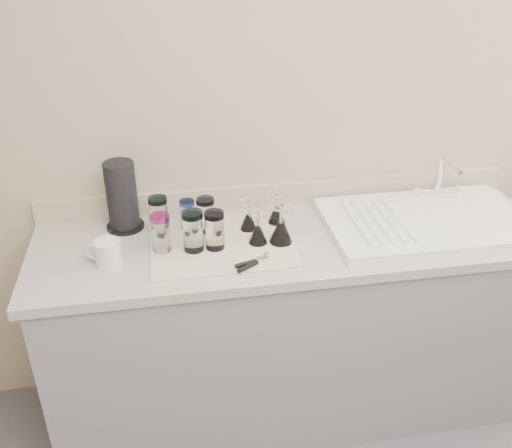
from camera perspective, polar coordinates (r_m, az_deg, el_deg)
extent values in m
cube|color=tan|center=(2.39, 2.50, 9.65)|extent=(3.50, 0.04, 2.50)
cube|color=gray|center=(2.54, 3.54, -10.46)|extent=(2.00, 0.60, 0.86)
cube|color=gray|center=(2.28, 3.88, -1.69)|extent=(2.06, 0.62, 0.04)
cube|color=white|center=(2.44, 16.59, 0.27)|extent=(0.82, 0.50, 0.03)
cylinder|color=silver|center=(2.61, 17.89, 4.67)|extent=(0.02, 0.02, 0.18)
cylinder|color=silver|center=(2.52, 18.95, 5.57)|extent=(0.02, 0.16, 0.02)
cylinder|color=silver|center=(2.60, 15.69, 3.16)|extent=(0.03, 0.03, 0.04)
cylinder|color=silver|center=(2.69, 19.57, 3.41)|extent=(0.03, 0.03, 0.04)
cube|color=silver|center=(2.21, -3.42, -2.05)|extent=(0.55, 0.42, 0.01)
cylinder|color=white|center=(2.28, -9.67, 0.68)|extent=(0.07, 0.07, 0.13)
cylinder|color=#31B0B4|center=(2.25, -9.83, 2.37)|extent=(0.08, 0.08, 0.02)
cylinder|color=white|center=(2.30, -6.85, 0.78)|extent=(0.06, 0.06, 0.11)
cylinder|color=blue|center=(2.27, -6.94, 2.14)|extent=(0.06, 0.06, 0.02)
cylinder|color=white|center=(2.26, -5.03, 0.70)|extent=(0.07, 0.07, 0.12)
cylinder|color=#9389C9|center=(2.23, -5.11, 2.31)|extent=(0.07, 0.07, 0.02)
cylinder|color=white|center=(2.16, -9.47, -1.11)|extent=(0.07, 0.07, 0.13)
cylinder|color=#EA27A5|center=(2.12, -9.63, 0.62)|extent=(0.07, 0.07, 0.02)
cylinder|color=white|center=(2.14, -6.31, -0.95)|extent=(0.08, 0.08, 0.14)
cylinder|color=teal|center=(2.10, -6.42, 0.93)|extent=(0.08, 0.08, 0.02)
cylinder|color=white|center=(2.15, -4.15, -0.85)|extent=(0.07, 0.07, 0.13)
cylinder|color=#6C429D|center=(2.11, -4.23, 0.92)|extent=(0.08, 0.08, 0.02)
cone|color=white|center=(2.29, -0.76, 0.24)|extent=(0.07, 0.07, 0.06)
cylinder|color=white|center=(2.26, -0.77, 1.53)|extent=(0.01, 0.01, 0.05)
cylinder|color=white|center=(2.25, -0.77, 2.19)|extent=(0.07, 0.07, 0.01)
cone|color=white|center=(2.33, 2.08, 0.93)|extent=(0.07, 0.07, 0.07)
cylinder|color=white|center=(2.31, 2.11, 2.28)|extent=(0.01, 0.01, 0.05)
cylinder|color=white|center=(2.29, 2.12, 2.98)|extent=(0.07, 0.07, 0.01)
cone|color=white|center=(2.19, 0.19, -1.07)|extent=(0.07, 0.07, 0.07)
cylinder|color=white|center=(2.16, 0.20, 0.36)|extent=(0.01, 0.01, 0.06)
cylinder|color=white|center=(2.14, 0.20, 1.10)|extent=(0.07, 0.07, 0.01)
cone|color=white|center=(2.19, 2.52, -0.81)|extent=(0.09, 0.09, 0.08)
cylinder|color=white|center=(2.16, 2.56, 0.95)|extent=(0.01, 0.01, 0.07)
cylinder|color=white|center=(2.14, 2.58, 1.86)|extent=(0.09, 0.09, 0.01)
cube|color=silver|center=(2.09, 0.64, -3.55)|extent=(0.06, 0.05, 0.02)
cylinder|color=black|center=(2.05, -0.65, -4.19)|extent=(0.10, 0.07, 0.02)
cylinder|color=black|center=(2.07, -0.74, -3.90)|extent=(0.11, 0.05, 0.02)
cylinder|color=silver|center=(2.13, -14.56, -2.83)|extent=(0.12, 0.12, 0.10)
torus|color=silver|center=(2.15, -15.75, -2.71)|extent=(0.07, 0.04, 0.07)
cylinder|color=black|center=(2.38, -12.90, -0.19)|extent=(0.15, 0.15, 0.01)
cylinder|color=black|center=(2.32, -13.28, 2.87)|extent=(0.12, 0.12, 0.27)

